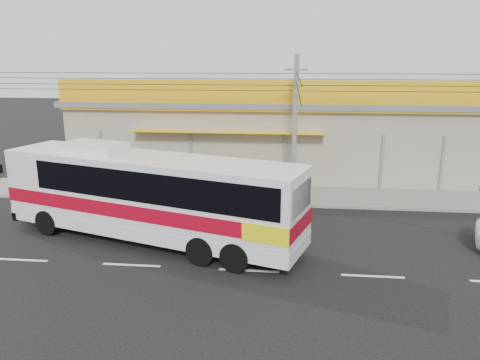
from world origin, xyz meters
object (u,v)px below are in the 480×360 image
object	(u,v)px
coach_bus	(154,193)
motorbike_dark	(51,180)
motorbike_red	(107,180)
utility_pole	(296,81)

from	to	relation	value
coach_bus	motorbike_dark	world-z (taller)	coach_bus
coach_bus	motorbike_dark	distance (m)	9.54
motorbike_red	motorbike_dark	xyz separation A→B (m)	(-3.02, -0.04, -0.05)
motorbike_red	utility_pole	world-z (taller)	utility_pole
coach_bus	utility_pole	distance (m)	8.66
coach_bus	motorbike_red	distance (m)	7.51
coach_bus	motorbike_dark	xyz separation A→B (m)	(-7.28, 6.03, -1.30)
coach_bus	motorbike_red	world-z (taller)	coach_bus
coach_bus	utility_pole	world-z (taller)	utility_pole
motorbike_dark	utility_pole	distance (m)	13.49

